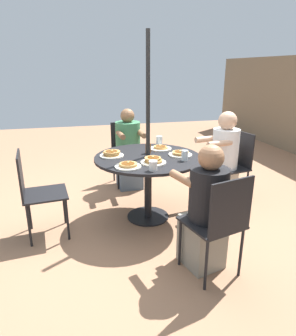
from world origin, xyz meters
TOP-DOWN VIEW (x-y plane):
  - ground_plane at (0.00, 0.00)m, footprint 12.00×12.00m
  - patio_table at (0.00, 0.00)m, footprint 1.17×1.17m
  - umbrella_pole at (0.00, 0.00)m, footprint 0.04×0.04m
  - patio_chair_north at (0.13, -1.17)m, footprint 0.46×0.46m
  - patio_chair_east at (1.15, 0.29)m, footprint 0.51×0.51m
  - diner_east at (0.98, 0.24)m, footprint 0.53×0.41m
  - patio_chair_south at (-0.20, 1.16)m, footprint 0.48×0.48m
  - diner_south at (-0.17, 1.00)m, footprint 0.39×0.53m
  - patio_chair_west at (-1.18, -0.04)m, footprint 0.43×0.43m
  - diner_west at (-1.01, -0.03)m, footprint 0.54×0.36m
  - pancake_plate_a at (-0.10, -0.38)m, footprint 0.26×0.26m
  - pancake_plate_b at (-0.25, 0.22)m, footprint 0.26×0.26m
  - pancake_plate_c at (0.25, -0.01)m, footprint 0.26×0.26m
  - pancake_plate_d at (0.05, 0.35)m, footprint 0.26×0.26m
  - pancake_plate_e at (0.32, -0.28)m, footprint 0.26×0.26m
  - syrup_bottle at (-0.13, 0.03)m, footprint 0.09×0.06m
  - coffee_cup at (0.47, -0.07)m, footprint 0.08×0.08m
  - drinking_glass_a at (0.24, 0.33)m, footprint 0.07×0.07m
  - drinking_glass_b at (-0.43, 0.25)m, footprint 0.08×0.08m

SIDE VIEW (x-z plane):
  - ground_plane at x=0.00m, z-range 0.00..0.00m
  - diner_east at x=0.98m, z-range -0.04..1.05m
  - diner_west at x=-1.01m, z-range -0.05..1.07m
  - patio_chair_north at x=0.13m, z-range 0.07..0.96m
  - patio_chair_east at x=1.15m, z-range 0.07..0.96m
  - patio_chair_south at x=-0.20m, z-range 0.07..0.96m
  - patio_chair_west at x=-1.18m, z-range 0.07..0.96m
  - diner_south at x=-0.17m, z-range -0.04..1.12m
  - patio_table at x=0.00m, z-range 0.26..1.00m
  - pancake_plate_b at x=-0.25m, z-range 0.72..0.78m
  - pancake_plate_e at x=0.32m, z-range 0.72..0.78m
  - pancake_plate_d at x=0.05m, z-range 0.72..0.78m
  - pancake_plate_a at x=-0.10m, z-range 0.72..0.79m
  - pancake_plate_c at x=0.25m, z-range 0.72..0.80m
  - coffee_cup at x=0.47m, z-range 0.73..0.83m
  - drinking_glass_a at x=0.24m, z-range 0.73..0.84m
  - drinking_glass_b at x=-0.43m, z-range 0.73..0.85m
  - syrup_bottle at x=-0.13m, z-range 0.72..0.87m
  - umbrella_pole at x=0.00m, z-range 0.00..2.01m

